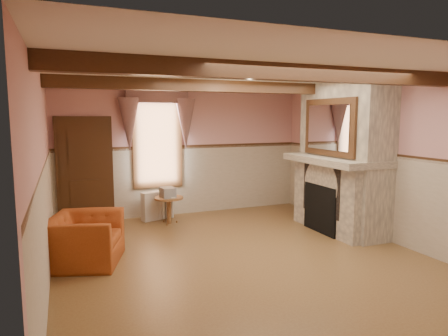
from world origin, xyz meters
name	(u,v)px	position (x,y,z in m)	size (l,w,h in m)	color
floor	(239,255)	(0.00, 0.00, 0.00)	(5.50, 6.00, 0.01)	brown
ceiling	(240,73)	(0.00, 0.00, 2.80)	(5.50, 6.00, 0.01)	silver
wall_back	(184,151)	(0.00, 3.00, 1.40)	(5.50, 0.02, 2.80)	#CA8C8C
wall_front	(387,209)	(0.00, -3.00, 1.40)	(5.50, 0.02, 2.80)	#CA8C8C
wall_left	(42,177)	(-2.75, 0.00, 1.40)	(0.02, 6.00, 2.80)	#CA8C8C
wall_right	(380,160)	(2.75, 0.00, 1.40)	(0.02, 6.00, 2.80)	#CA8C8C
wainscot	(239,209)	(0.00, 0.00, 0.75)	(5.50, 6.00, 1.50)	#C2B29C
chair_rail	(240,161)	(0.00, 0.00, 1.50)	(5.50, 6.00, 0.08)	black
firebox	(323,208)	(2.00, 0.60, 0.45)	(0.20, 0.95, 0.90)	black
armchair	(85,239)	(-2.25, 0.57, 0.36)	(1.11, 0.97, 0.72)	#994219
side_table	(169,210)	(-0.55, 2.26, 0.28)	(0.58, 0.58, 0.55)	brown
book_stack	(168,192)	(-0.57, 2.25, 0.65)	(0.26, 0.32, 0.20)	#B7AD8C
radiator	(157,205)	(-0.69, 2.70, 0.30)	(0.70, 0.18, 0.60)	silver
bowl	(339,155)	(2.24, 0.51, 1.46)	(0.31, 0.31, 0.08)	brown
mantel_clock	(312,148)	(2.24, 1.37, 1.52)	(0.14, 0.24, 0.20)	#301F0D
oil_lamp	(328,148)	(2.24, 0.83, 1.56)	(0.11, 0.11, 0.28)	gold
candle_red	(360,156)	(2.24, -0.07, 1.50)	(0.06, 0.06, 0.16)	red
jar_yellow	(353,156)	(2.24, 0.13, 1.48)	(0.06, 0.06, 0.12)	gold
fireplace	(344,157)	(2.42, 0.60, 1.40)	(0.85, 2.00, 2.80)	gray
mantel	(336,160)	(2.24, 0.60, 1.36)	(1.05, 2.05, 0.12)	gray
overmantel_mirror	(329,127)	(2.06, 0.60, 1.97)	(0.06, 1.44, 1.04)	silver
door	(85,172)	(-2.10, 2.94, 1.05)	(1.10, 0.10, 2.10)	black
window	(157,141)	(-0.60, 2.97, 1.65)	(1.06, 0.08, 2.02)	white
window_drapes	(158,113)	(-0.60, 2.88, 2.25)	(1.30, 0.14, 1.40)	gray
ceiling_beam_front	(281,72)	(0.00, -1.20, 2.70)	(5.50, 0.18, 0.20)	black
ceiling_beam_back	(212,86)	(0.00, 1.20, 2.70)	(5.50, 0.18, 0.20)	black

